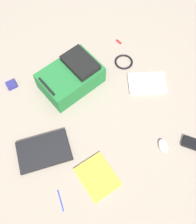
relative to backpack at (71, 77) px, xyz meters
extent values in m
plane|color=gray|center=(0.03, -0.30, -0.09)|extent=(3.72, 3.72, 0.00)
cube|color=#1E662D|center=(-0.01, 0.00, -0.01)|extent=(0.48, 0.38, 0.16)
cube|color=black|center=(0.09, 0.02, 0.09)|extent=(0.23, 0.29, 0.04)
cylinder|color=black|center=(-0.20, -0.05, 0.08)|extent=(0.06, 0.17, 0.02)
cube|color=black|center=(-0.39, -0.41, -0.08)|extent=(0.38, 0.28, 0.02)
cube|color=black|center=(-0.39, -0.41, -0.06)|extent=(0.37, 0.27, 0.01)
cube|color=silver|center=(-0.15, -0.72, -0.08)|extent=(0.23, 0.27, 0.02)
cube|color=yellow|center=(-0.15, -0.72, -0.07)|extent=(0.24, 0.28, 0.00)
cube|color=silver|center=(0.50, -0.26, -0.08)|extent=(0.32, 0.28, 0.02)
cube|color=silver|center=(0.50, -0.26, -0.07)|extent=(0.33, 0.28, 0.00)
ellipsoid|color=silver|center=(0.33, -0.74, -0.07)|extent=(0.08, 0.11, 0.03)
torus|color=black|center=(0.44, -0.01, -0.08)|extent=(0.14, 0.14, 0.01)
cube|color=black|center=(0.51, -0.81, -0.07)|extent=(0.14, 0.14, 0.03)
cylinder|color=#1933B2|center=(-0.42, -0.74, -0.08)|extent=(0.02, 0.13, 0.01)
cube|color=navy|center=(-0.42, 0.19, -0.08)|extent=(0.08, 0.08, 0.03)
cube|color=#B21919|center=(0.51, 0.19, -0.08)|extent=(0.03, 0.06, 0.01)
camera|label=1|loc=(-0.32, -1.05, 1.58)|focal=41.80mm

